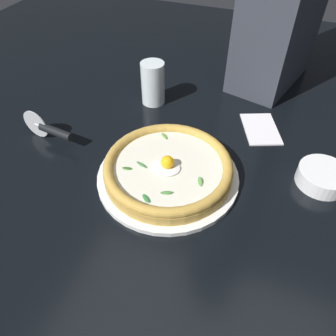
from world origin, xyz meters
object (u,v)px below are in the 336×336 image
folded_napkin (261,128)px  side_bowl (323,177)px  pizza_cutter (50,129)px  pizza (168,168)px  drinking_glass (153,86)px

folded_napkin → side_bowl: bearing=136.7°
pizza_cutter → folded_napkin: bearing=-154.1°
pizza → pizza_cutter: pizza_cutter is taller
pizza_cutter → pizza: bearing=177.0°
pizza_cutter → folded_napkin: size_ratio=1.13×
side_bowl → folded_napkin: 0.22m
pizza_cutter → folded_napkin: pizza_cutter is taller
pizza → folded_napkin: bearing=-123.5°
side_bowl → pizza_cutter: size_ratio=0.73×
pizza → side_bowl: 0.36m
side_bowl → folded_napkin: bearing=-43.3°
drinking_glass → folded_napkin: (-0.33, 0.02, -0.05)m
pizza → drinking_glass: bearing=-61.4°
drinking_glass → folded_napkin: 0.34m
pizza_cutter → folded_napkin: 0.57m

